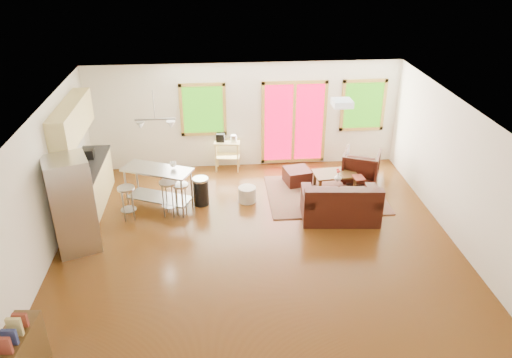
{
  "coord_description": "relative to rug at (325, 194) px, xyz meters",
  "views": [
    {
      "loc": [
        -0.7,
        -7.94,
        5.39
      ],
      "look_at": [
        0.0,
        0.3,
        1.2
      ],
      "focal_mm": 35.0,
      "sensor_mm": 36.0,
      "label": 1
    }
  ],
  "objects": [
    {
      "name": "pendant_light",
      "position": [
        -3.59,
        -0.24,
        1.88
      ],
      "size": [
        0.8,
        0.18,
        0.79
      ],
      "color": "gray",
      "rests_on": "ceiling"
    },
    {
      "name": "armchair",
      "position": [
        0.97,
        0.65,
        0.4
      ],
      "size": [
        1.04,
        1.01,
        0.83
      ],
      "primitive_type": "imported",
      "rotation": [
        0.0,
        0.0,
        2.74
      ],
      "color": "black",
      "rests_on": "floor"
    },
    {
      "name": "french_doors",
      "position": [
        -0.49,
        1.72,
        1.09
      ],
      "size": [
        1.6,
        0.05,
        2.1
      ],
      "color": "#BE0024",
      "rests_on": "back_wall"
    },
    {
      "name": "bar_stool_c",
      "position": [
        -3.17,
        -0.54,
        0.5
      ],
      "size": [
        0.34,
        0.34,
        0.69
      ],
      "rotation": [
        0.0,
        0.0,
        0.06
      ],
      "color": "#B7BABC",
      "rests_on": "floor"
    },
    {
      "name": "right_wall",
      "position": [
        2.07,
        -1.74,
        1.29
      ],
      "size": [
        0.02,
        7.0,
        2.6
      ],
      "primitive_type": "cube",
      "color": "white",
      "rests_on": "ground"
    },
    {
      "name": "bar_stool_a",
      "position": [
        -4.24,
        -0.67,
        0.53
      ],
      "size": [
        0.43,
        0.43,
        0.74
      ],
      "rotation": [
        0.0,
        0.0,
        0.27
      ],
      "color": "#B7BABC",
      "rests_on": "floor"
    },
    {
      "name": "cabinets",
      "position": [
        -5.17,
        -0.04,
        0.91
      ],
      "size": [
        0.64,
        2.24,
        2.3
      ],
      "color": "#DDCA7B",
      "rests_on": "floor"
    },
    {
      "name": "cup",
      "position": [
        -3.31,
        -0.23,
        1.0
      ],
      "size": [
        0.16,
        0.15,
        0.13
      ],
      "primitive_type": "imported",
      "rotation": [
        0.0,
        0.0,
        0.38
      ],
      "color": "white",
      "rests_on": "island"
    },
    {
      "name": "coffee_table",
      "position": [
        0.27,
        0.31,
        0.32
      ],
      "size": [
        1.02,
        0.67,
        0.39
      ],
      "rotation": [
        0.0,
        0.0,
        0.09
      ],
      "color": "#3E2B12",
      "rests_on": "floor"
    },
    {
      "name": "ceiling",
      "position": [
        -1.69,
        -1.74,
        2.6
      ],
      "size": [
        7.5,
        7.0,
        0.02
      ],
      "primitive_type": "cube",
      "color": "white",
      "rests_on": "ground"
    },
    {
      "name": "back_wall",
      "position": [
        -1.69,
        1.77,
        1.29
      ],
      "size": [
        7.5,
        0.02,
        2.6
      ],
      "primitive_type": "cube",
      "color": "white",
      "rests_on": "ground"
    },
    {
      "name": "kitchen_cart",
      "position": [
        -2.16,
        1.52,
        0.64
      ],
      "size": [
        0.67,
        0.47,
        0.95
      ],
      "rotation": [
        0.0,
        0.0,
        -0.13
      ],
      "color": "#DDCA7B",
      "rests_on": "floor"
    },
    {
      "name": "pouf",
      "position": [
        -1.77,
        -0.13,
        0.16
      ],
      "size": [
        0.42,
        0.42,
        0.34
      ],
      "primitive_type": "cylinder",
      "rotation": [
        0.0,
        0.0,
        -0.1
      ],
      "color": "beige",
      "rests_on": "floor"
    },
    {
      "name": "loveseat",
      "position": [
        0.08,
        -1.03,
        0.31
      ],
      "size": [
        1.62,
        1.01,
        0.83
      ],
      "rotation": [
        0.0,
        0.0,
        -0.09
      ],
      "color": "black",
      "rests_on": "floor"
    },
    {
      "name": "ottoman",
      "position": [
        -0.55,
        0.61,
        0.17
      ],
      "size": [
        0.65,
        0.65,
        0.37
      ],
      "primitive_type": "cube",
      "rotation": [
        0.0,
        0.0,
        0.2
      ],
      "color": "black",
      "rests_on": "floor"
    },
    {
      "name": "vase",
      "position": [
        0.23,
        -0.1,
        0.49
      ],
      "size": [
        0.21,
        0.22,
        0.28
      ],
      "rotation": [
        0.0,
        0.0,
        0.35
      ],
      "color": "silver",
      "rests_on": "coffee_table"
    },
    {
      "name": "rug",
      "position": [
        0.0,
        0.0,
        0.0
      ],
      "size": [
        2.59,
        1.99,
        0.03
      ],
      "primitive_type": "cube",
      "rotation": [
        0.0,
        0.0,
        -0.0
      ],
      "color": "#52603E",
      "rests_on": "floor"
    },
    {
      "name": "trash_can",
      "position": [
        -2.77,
        -0.17,
        0.3
      ],
      "size": [
        0.39,
        0.39,
        0.63
      ],
      "rotation": [
        0.0,
        0.0,
        0.18
      ],
      "color": "black",
      "rests_on": "floor"
    },
    {
      "name": "window_right",
      "position": [
        1.21,
        1.72,
        1.49
      ],
      "size": [
        1.1,
        0.05,
        1.3
      ],
      "color": "#215C0A",
      "rests_on": "back_wall"
    },
    {
      "name": "bookshelf",
      "position": [
        -5.04,
        -4.74,
        0.41
      ],
      "size": [
        0.43,
        0.94,
        1.08
      ],
      "rotation": [
        0.0,
        0.0,
        -0.08
      ],
      "color": "#3E2B12",
      "rests_on": "floor"
    },
    {
      "name": "book",
      "position": [
        0.61,
        -0.03,
        0.54
      ],
      "size": [
        0.23,
        0.05,
        0.31
      ],
      "primitive_type": "imported",
      "rotation": [
        0.0,
        0.0,
        0.1
      ],
      "color": "maroon",
      "rests_on": "coffee_table"
    },
    {
      "name": "left_wall",
      "position": [
        -5.45,
        -1.74,
        1.29
      ],
      "size": [
        0.02,
        7.0,
        2.6
      ],
      "primitive_type": "cube",
      "color": "white",
      "rests_on": "ground"
    },
    {
      "name": "ceiling_flush",
      "position": [
        -0.09,
        -1.14,
        2.52
      ],
      "size": [
        0.35,
        0.35,
        0.12
      ],
      "primitive_type": "cube",
      "color": "white",
      "rests_on": "ceiling"
    },
    {
      "name": "island",
      "position": [
        -3.65,
        -0.24,
        0.62
      ],
      "size": [
        1.56,
        1.11,
        0.92
      ],
      "rotation": [
        0.0,
        0.0,
        -0.41
      ],
      "color": "#B7BABC",
      "rests_on": "floor"
    },
    {
      "name": "bar_stool_b",
      "position": [
        -3.4,
        -0.59,
        0.57
      ],
      "size": [
        0.45,
        0.45,
        0.79
      ],
      "rotation": [
        0.0,
        0.0,
        -0.25
      ],
      "color": "#B7BABC",
      "rests_on": "floor"
    },
    {
      "name": "floor",
      "position": [
        -1.69,
        -1.74,
        -0.02
      ],
      "size": [
        7.5,
        7.0,
        0.02
      ],
      "primitive_type": "cube",
      "color": "#3E220A",
      "rests_on": "ground"
    },
    {
      "name": "front_wall",
      "position": [
        -1.69,
        -5.25,
        1.29
      ],
      "size": [
        7.5,
        0.02,
        2.6
      ],
      "primitive_type": "cube",
      "color": "white",
      "rests_on": "ground"
    },
    {
      "name": "window_left",
      "position": [
        -2.69,
        1.72,
        1.49
      ],
      "size": [
        1.1,
        0.05,
        1.3
      ],
      "color": "#215C0A",
      "rests_on": "back_wall"
    },
    {
      "name": "refrigerator",
      "position": [
        -5.03,
        -1.62,
        0.9
      ],
      "size": [
        0.94,
        0.93,
        1.83
      ],
      "rotation": [
        0.0,
        0.0,
        0.37
      ],
      "color": "#B7BABC",
      "rests_on": "floor"
    }
  ]
}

